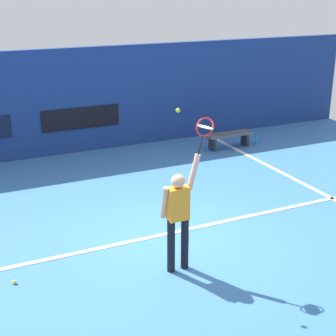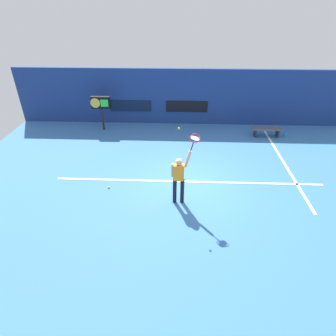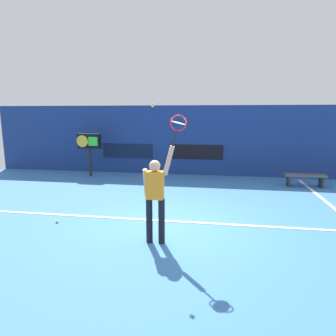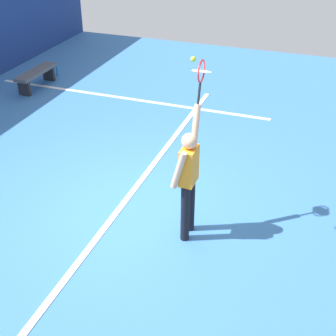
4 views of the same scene
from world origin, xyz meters
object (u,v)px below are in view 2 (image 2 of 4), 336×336
(tennis_racket, at_px, (195,139))
(spare_ball, at_px, (109,187))
(court_bench, at_px, (267,130))
(tennis_player, at_px, (179,177))
(water_bottle, at_px, (286,134))
(scoreboard_clock, at_px, (101,104))
(tennis_ball, at_px, (179,128))

(tennis_racket, relative_size, spare_ball, 9.21)
(court_bench, distance_m, spare_ball, 8.33)
(tennis_player, height_order, court_bench, tennis_player)
(tennis_player, xyz_separation_m, court_bench, (4.31, 5.42, -0.67))
(court_bench, relative_size, spare_ball, 20.59)
(court_bench, relative_size, water_bottle, 5.83)
(tennis_player, xyz_separation_m, spare_ball, (-2.54, 0.69, -0.98))
(tennis_player, xyz_separation_m, scoreboard_clock, (-3.96, 5.89, 0.37))
(spare_ball, bearing_deg, tennis_player, -15.21)
(tennis_racket, distance_m, tennis_ball, 0.59)
(scoreboard_clock, bearing_deg, tennis_player, -56.07)
(tennis_ball, bearing_deg, water_bottle, 45.79)
(tennis_ball, bearing_deg, tennis_player, 47.58)
(tennis_player, xyz_separation_m, water_bottle, (5.27, 5.42, -0.89))
(tennis_racket, relative_size, court_bench, 0.45)
(tennis_racket, distance_m, court_bench, 6.96)
(scoreboard_clock, height_order, spare_ball, scoreboard_clock)
(tennis_player, distance_m, court_bench, 6.96)
(tennis_ball, distance_m, spare_ball, 3.75)
(tennis_racket, bearing_deg, spare_ball, 166.88)
(tennis_player, relative_size, tennis_ball, 29.16)
(tennis_racket, distance_m, spare_ball, 3.85)
(tennis_player, height_order, water_bottle, tennis_player)
(water_bottle, height_order, spare_ball, water_bottle)
(scoreboard_clock, xyz_separation_m, spare_ball, (1.42, -5.20, -1.34))
(scoreboard_clock, xyz_separation_m, water_bottle, (9.23, -0.47, -1.26))
(tennis_ball, xyz_separation_m, spare_ball, (-2.51, 0.72, -2.69))
(tennis_racket, relative_size, scoreboard_clock, 0.36)
(water_bottle, relative_size, spare_ball, 3.53)
(water_bottle, bearing_deg, tennis_player, -134.22)
(tennis_player, relative_size, court_bench, 1.42)
(scoreboard_clock, relative_size, water_bottle, 7.34)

